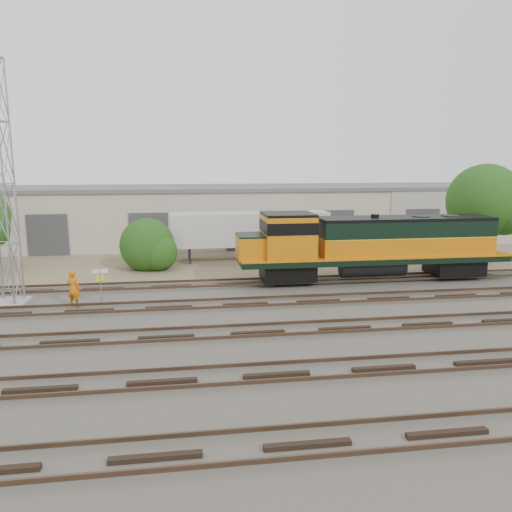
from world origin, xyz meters
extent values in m
plane|color=#47423A|center=(0.00, 0.00, 0.00)|extent=(140.00, 140.00, 0.00)
cube|color=#726047|center=(0.00, 15.00, 0.01)|extent=(80.00, 16.00, 0.02)
cube|color=black|center=(0.00, -12.00, 0.07)|extent=(80.00, 2.40, 0.14)
cube|color=#4C3828|center=(0.00, -12.75, 0.21)|extent=(80.00, 0.08, 0.14)
cube|color=#4C3828|center=(0.00, -11.25, 0.21)|extent=(80.00, 0.08, 0.14)
cube|color=black|center=(0.00, -7.50, 0.07)|extent=(80.00, 2.40, 0.14)
cube|color=#4C3828|center=(0.00, -8.25, 0.21)|extent=(80.00, 0.08, 0.14)
cube|color=#4C3828|center=(0.00, -6.75, 0.21)|extent=(80.00, 0.08, 0.14)
cube|color=black|center=(0.00, -3.00, 0.07)|extent=(80.00, 2.40, 0.14)
cube|color=#4C3828|center=(0.00, -3.75, 0.21)|extent=(80.00, 0.08, 0.14)
cube|color=#4C3828|center=(0.00, -2.25, 0.21)|extent=(80.00, 0.08, 0.14)
cube|color=black|center=(0.00, 1.50, 0.07)|extent=(80.00, 2.40, 0.14)
cube|color=#4C3828|center=(0.00, 0.75, 0.21)|extent=(80.00, 0.08, 0.14)
cube|color=#4C3828|center=(0.00, 2.25, 0.21)|extent=(80.00, 0.08, 0.14)
cube|color=black|center=(0.00, 6.00, 0.07)|extent=(80.00, 2.40, 0.14)
cube|color=#4C3828|center=(0.00, 5.25, 0.21)|extent=(80.00, 0.08, 0.14)
cube|color=#4C3828|center=(0.00, 6.75, 0.21)|extent=(80.00, 0.08, 0.14)
cube|color=beige|center=(0.00, 23.00, 2.50)|extent=(58.00, 10.00, 5.00)
cube|color=#59595B|center=(0.00, 23.00, 5.15)|extent=(58.40, 10.40, 0.30)
cube|color=#999993|center=(22.00, 17.95, 2.50)|extent=(14.00, 0.10, 5.00)
cube|color=#333335|center=(-14.00, 17.94, 1.70)|extent=(3.20, 0.12, 3.40)
cube|color=#333335|center=(-6.00, 17.94, 1.70)|extent=(3.20, 0.12, 3.40)
cube|color=#333335|center=(2.00, 17.94, 1.70)|extent=(3.20, 0.12, 3.40)
cube|color=#333335|center=(10.00, 17.94, 1.70)|extent=(3.20, 0.12, 3.40)
cube|color=#333335|center=(18.00, 17.94, 1.70)|extent=(3.20, 0.12, 3.40)
cube|color=black|center=(3.21, 6.00, 0.79)|extent=(3.25, 2.44, 1.01)
cube|color=black|center=(14.37, 6.00, 0.79)|extent=(3.25, 2.44, 1.01)
cube|color=black|center=(8.79, 6.00, 1.47)|extent=(17.25, 3.04, 0.36)
cylinder|color=black|center=(8.79, 6.00, 0.84)|extent=(4.26, 1.12, 1.12)
cube|color=#C36809|center=(10.82, 6.00, 2.26)|extent=(11.16, 2.64, 1.22)
cube|color=black|center=(10.82, 6.00, 3.38)|extent=(11.16, 2.64, 1.01)
cube|color=black|center=(10.82, 6.00, 3.98)|extent=(11.16, 2.64, 0.20)
cube|color=#C36809|center=(3.21, 6.00, 2.97)|extent=(3.04, 3.04, 2.64)
cube|color=black|center=(3.21, 6.00, 4.37)|extent=(3.04, 3.04, 0.16)
cube|color=#C36809|center=(0.88, 6.00, 2.36)|extent=(1.62, 2.44, 1.42)
cube|color=gray|center=(-12.50, 3.57, 0.10)|extent=(1.87, 1.87, 0.20)
cylinder|color=gray|center=(-11.93, 4.14, 6.42)|extent=(0.09, 0.09, 12.44)
cylinder|color=gray|center=(-11.93, 3.00, 6.42)|extent=(0.09, 0.09, 12.44)
cylinder|color=gray|center=(-7.56, 2.66, 1.00)|extent=(0.06, 0.06, 2.01)
cube|color=white|center=(-7.56, 2.66, 1.87)|extent=(0.82, 0.13, 0.20)
cube|color=yellow|center=(-7.56, 2.66, 1.51)|extent=(0.41, 0.08, 0.32)
imported|color=orange|center=(-8.95, 2.64, 0.98)|extent=(0.84, 0.70, 1.97)
cube|color=beige|center=(1.90, 13.92, 2.46)|extent=(12.13, 2.65, 2.51)
cube|color=black|center=(6.64, 14.01, 0.46)|extent=(2.28, 2.37, 0.93)
cube|color=black|center=(-2.73, 12.90, 0.60)|extent=(0.14, 0.14, 1.21)
cube|color=black|center=(-2.77, 14.76, 0.60)|extent=(0.14, 0.14, 1.21)
cube|color=navy|center=(20.36, 15.73, 0.75)|extent=(1.99, 1.93, 1.50)
cube|color=maroon|center=(20.25, 18.30, 0.70)|extent=(1.94, 1.89, 1.40)
cylinder|color=#382619|center=(-5.73, 11.75, 0.18)|extent=(0.26, 0.26, 0.35)
sphere|color=#143F12|center=(-5.73, 11.75, 1.70)|extent=(3.86, 3.86, 3.86)
sphere|color=#143F12|center=(-4.96, 11.17, 1.32)|extent=(2.70, 2.70, 2.70)
cylinder|color=#382619|center=(19.06, 10.47, 1.37)|extent=(0.32, 0.32, 2.74)
sphere|color=#143F12|center=(19.06, 10.47, 4.66)|extent=(5.48, 5.48, 5.48)
sphere|color=#143F12|center=(20.16, 9.65, 4.11)|extent=(3.84, 3.84, 3.84)
camera|label=1|loc=(-3.12, -23.85, 7.52)|focal=35.00mm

